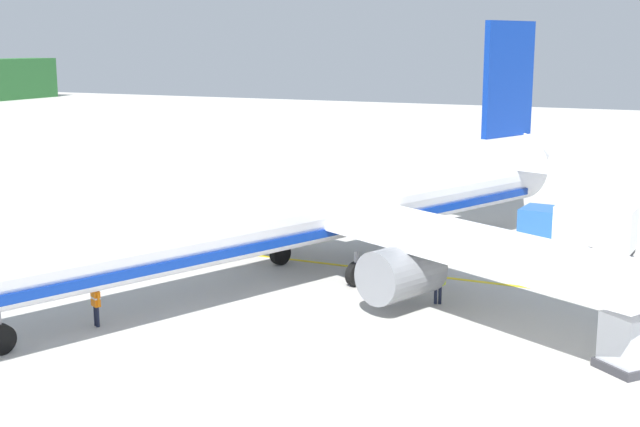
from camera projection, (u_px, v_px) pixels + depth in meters
The scene contains 6 objects.
airliner_foreground at pixel (302, 206), 38.91m from camera, with size 39.94×33.55×11.90m.
service_truck_baggage at pixel (578, 228), 43.08m from camera, with size 2.75×5.68×2.72m.
cargo_container_near at pixel (630, 342), 28.35m from camera, with size 2.37×2.37×2.08m.
crew_loader_left at pixel (96, 302), 32.75m from camera, with size 0.41×0.57×1.62m.
crew_loader_right at pixel (438, 282), 35.55m from camera, with size 0.39×0.59×1.61m.
apron_guide_line at pixel (421, 275), 40.18m from camera, with size 0.30×60.00×0.01m, color yellow.
Camera 1 is at (-25.27, 5.70, 10.75)m, focal length 48.06 mm.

